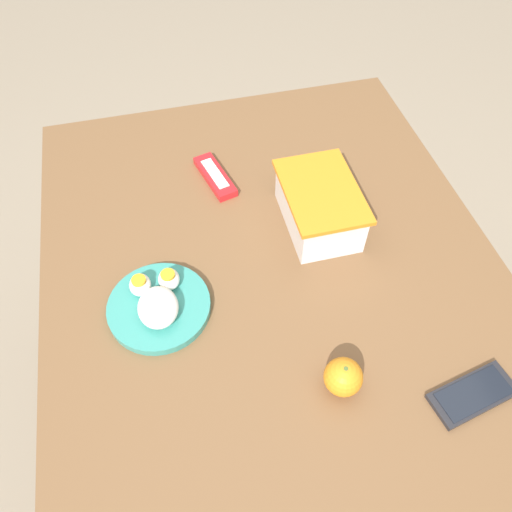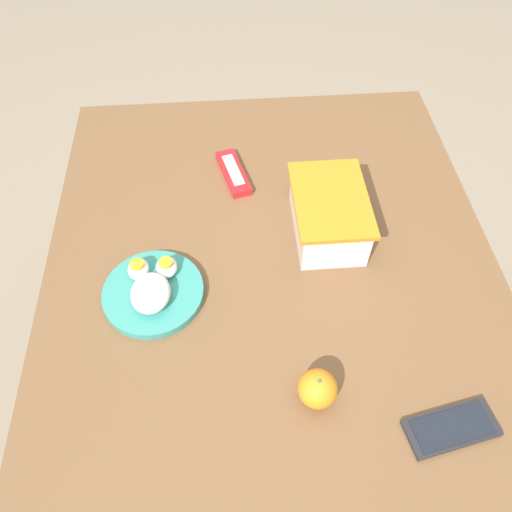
{
  "view_description": "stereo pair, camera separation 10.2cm",
  "coord_description": "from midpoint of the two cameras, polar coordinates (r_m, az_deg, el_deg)",
  "views": [
    {
      "loc": [
        0.58,
        -0.18,
        1.62
      ],
      "look_at": [
        -0.02,
        -0.03,
        0.81
      ],
      "focal_mm": 35.0,
      "sensor_mm": 36.0,
      "label": 1
    },
    {
      "loc": [
        0.6,
        -0.08,
        1.62
      ],
      "look_at": [
        -0.02,
        -0.03,
        0.81
      ],
      "focal_mm": 35.0,
      "sensor_mm": 36.0,
      "label": 2
    }
  ],
  "objects": [
    {
      "name": "candy_bar",
      "position": [
        1.21,
        -7.13,
        8.89
      ],
      "size": [
        0.16,
        0.08,
        0.02
      ],
      "color": "red",
      "rests_on": "table"
    },
    {
      "name": "orange_fruit",
      "position": [
        0.88,
        6.63,
        -13.82
      ],
      "size": [
        0.07,
        0.07,
        0.07
      ],
      "color": "orange",
      "rests_on": "table"
    },
    {
      "name": "rice_plate",
      "position": [
        0.99,
        -14.0,
        -5.57
      ],
      "size": [
        0.2,
        0.2,
        0.06
      ],
      "color": "teal",
      "rests_on": "table"
    },
    {
      "name": "cell_phone",
      "position": [
        0.96,
        20.74,
        -14.8
      ],
      "size": [
        0.09,
        0.16,
        0.01
      ],
      "color": "#232328",
      "rests_on": "table"
    },
    {
      "name": "table",
      "position": [
        1.12,
        -0.72,
        -4.65
      ],
      "size": [
        1.18,
        0.95,
        0.78
      ],
      "color": "brown",
      "rests_on": "ground_plane"
    },
    {
      "name": "food_container",
      "position": [
        1.08,
        4.56,
        5.28
      ],
      "size": [
        0.22,
        0.15,
        0.1
      ],
      "color": "white",
      "rests_on": "table"
    },
    {
      "name": "ground_plane",
      "position": [
        1.73,
        -0.48,
        -16.76
      ],
      "size": [
        10.0,
        10.0,
        0.0
      ],
      "primitive_type": "plane",
      "color": "gray"
    }
  ]
}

